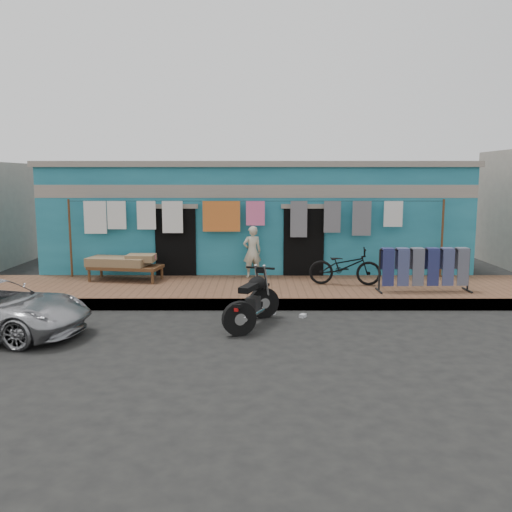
{
  "coord_description": "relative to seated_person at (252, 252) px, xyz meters",
  "views": [
    {
      "loc": [
        0.01,
        -10.2,
        2.94
      ],
      "look_at": [
        0.0,
        2.0,
        1.15
      ],
      "focal_mm": 38.0,
      "sensor_mm": 36.0,
      "label": 1
    }
  ],
  "objects": [
    {
      "name": "sidewalk",
      "position": [
        0.11,
        -1.2,
        -0.82
      ],
      "size": [
        28.0,
        3.0,
        0.25
      ],
      "primitive_type": "cube",
      "color": "brown",
      "rests_on": "ground"
    },
    {
      "name": "litter_b",
      "position": [
        1.1,
        -3.29,
        -0.91
      ],
      "size": [
        0.17,
        0.17,
        0.07
      ],
      "primitive_type": "cube",
      "rotation": [
        0.0,
        0.0,
        0.91
      ],
      "color": "silver",
      "rests_on": "ground"
    },
    {
      "name": "seated_person",
      "position": [
        0.0,
        0.0,
        0.0
      ],
      "size": [
        0.57,
        0.46,
        1.39
      ],
      "primitive_type": "imported",
      "rotation": [
        0.0,
        0.0,
        3.42
      ],
      "color": "beige",
      "rests_on": "sidewalk"
    },
    {
      "name": "litter_c",
      "position": [
        -0.12,
        -3.23,
        -0.9
      ],
      "size": [
        0.18,
        0.22,
        0.08
      ],
      "primitive_type": "cube",
      "rotation": [
        0.0,
        0.0,
        1.61
      ],
      "color": "silver",
      "rests_on": "ground"
    },
    {
      "name": "building",
      "position": [
        0.1,
        2.79,
        0.74
      ],
      "size": [
        12.2,
        5.2,
        3.36
      ],
      "color": "#216B81",
      "rests_on": "ground"
    },
    {
      "name": "charpoy",
      "position": [
        -3.31,
        -0.44,
        -0.37
      ],
      "size": [
        2.25,
        1.58,
        0.65
      ],
      "primitive_type": null,
      "rotation": [
        0.0,
        0.0,
        -0.17
      ],
      "color": "brown",
      "rests_on": "sidewalk"
    },
    {
      "name": "bicycle",
      "position": [
        2.33,
        -1.02,
        -0.12
      ],
      "size": [
        1.83,
        0.84,
        1.14
      ],
      "primitive_type": "imported",
      "rotation": [
        0.0,
        0.0,
        1.45
      ],
      "color": "black",
      "rests_on": "sidewalk"
    },
    {
      "name": "motorcycle",
      "position": [
        0.03,
        -3.97,
        -0.39
      ],
      "size": [
        1.72,
        2.12,
        1.12
      ],
      "primitive_type": null,
      "rotation": [
        0.0,
        0.0,
        -0.35
      ],
      "color": "black",
      "rests_on": "ground"
    },
    {
      "name": "litter_a",
      "position": [
        0.42,
        -3.06,
        -0.9
      ],
      "size": [
        0.23,
        0.21,
        0.08
      ],
      "primitive_type": "cube",
      "rotation": [
        0.0,
        0.0,
        0.58
      ],
      "color": "silver",
      "rests_on": "ground"
    },
    {
      "name": "curb",
      "position": [
        0.11,
        -2.65,
        -0.82
      ],
      "size": [
        28.0,
        0.1,
        0.25
      ],
      "primitive_type": "cube",
      "color": "gray",
      "rests_on": "ground"
    },
    {
      "name": "jeans_rack",
      "position": [
        4.07,
        -1.83,
        -0.16
      ],
      "size": [
        2.26,
        0.59,
        1.07
      ],
      "primitive_type": null,
      "rotation": [
        0.0,
        0.0,
        0.03
      ],
      "color": "black",
      "rests_on": "sidewalk"
    },
    {
      "name": "clothesline",
      "position": [
        -0.41,
        0.05,
        0.87
      ],
      "size": [
        10.06,
        0.06,
        2.1
      ],
      "color": "brown",
      "rests_on": "sidewalk"
    },
    {
      "name": "ground",
      "position": [
        0.11,
        -4.2,
        -0.94
      ],
      "size": [
        80.0,
        80.0,
        0.0
      ],
      "primitive_type": "plane",
      "color": "black",
      "rests_on": "ground"
    }
  ]
}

